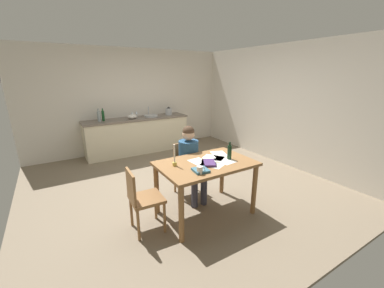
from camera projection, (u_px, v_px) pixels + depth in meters
name	position (u px, v px, depth m)	size (l,w,h in m)	color
ground_plane	(179.00, 185.00, 4.40)	(5.20, 5.20, 0.04)	#7A6B56
wall_back	(131.00, 101.00, 6.15)	(5.20, 0.12, 2.60)	silver
wall_right	(280.00, 105.00, 5.31)	(0.12, 5.20, 2.60)	silver
kitchen_counter	(138.00, 135.00, 6.09)	(2.62, 0.64, 0.90)	beige
dining_table	(206.00, 170.00, 3.30)	(1.32, 0.86, 0.79)	olive
chair_at_table	(186.00, 167.00, 3.94)	(0.44, 0.44, 0.86)	olive
person_seated	(190.00, 158.00, 3.76)	(0.35, 0.61, 1.19)	navy
chair_side_empty	(142.00, 198.00, 2.96)	(0.42, 0.42, 0.86)	olive
coffee_mug	(200.00, 170.00, 2.88)	(0.11, 0.08, 0.10)	white
candlestick	(175.00, 160.00, 3.12)	(0.06, 0.06, 0.30)	gold
book_magazine	(209.00, 163.00, 3.20)	(0.15, 0.25, 0.03)	#462B60
book_cookery	(201.00, 170.00, 2.96)	(0.18, 0.19, 0.03)	#366478
paper_letter	(214.00, 157.00, 3.46)	(0.21, 0.30, 0.00)	white
paper_bill	(199.00, 162.00, 3.29)	(0.21, 0.30, 0.00)	white
paper_envelope	(224.00, 160.00, 3.34)	(0.21, 0.30, 0.00)	white
paper_receipt	(212.00, 165.00, 3.18)	(0.21, 0.30, 0.00)	white
paper_notice	(219.00, 154.00, 3.60)	(0.21, 0.30, 0.00)	white
paper_flyer	(209.00, 163.00, 3.23)	(0.21, 0.30, 0.00)	white
wine_bottle_on_table	(229.00, 152.00, 3.36)	(0.06, 0.06, 0.25)	black
sink_unit	(151.00, 116.00, 6.15)	(0.36, 0.36, 0.24)	#B2B7BC
bottle_oil	(99.00, 116.00, 5.47)	(0.08, 0.08, 0.30)	#8C999E
bottle_vinegar	(103.00, 116.00, 5.56)	(0.06, 0.06, 0.30)	#194C23
mixing_bowl	(132.00, 117.00, 5.85)	(0.23, 0.23, 0.10)	white
stovetop_kettle	(169.00, 111.00, 6.39)	(0.18, 0.18, 0.22)	#B7BABF
wine_glass_near_sink	(136.00, 113.00, 6.08)	(0.07, 0.07, 0.15)	silver
wine_glass_by_kettle	(132.00, 113.00, 6.03)	(0.07, 0.07, 0.15)	silver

